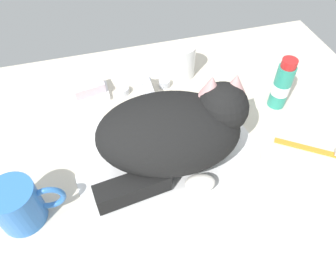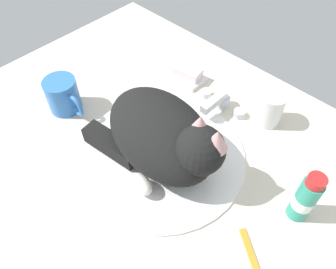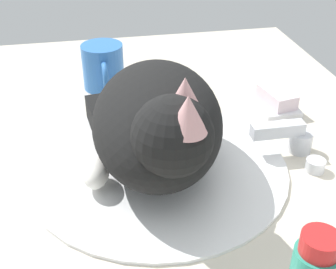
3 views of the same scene
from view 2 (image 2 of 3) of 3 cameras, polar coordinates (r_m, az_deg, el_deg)
The scene contains 9 objects.
ground_plane at distance 75.28cm, azimuth -1.20°, elevation -4.45°, with size 110.00×82.50×3.00cm, color beige.
sink_basin at distance 73.68cm, azimuth -1.22°, elevation -3.56°, with size 37.59×37.59×0.94cm, color white.
faucet at distance 83.16cm, azimuth 8.96°, elevation 5.59°, with size 13.23×9.87×5.24cm.
cat at distance 66.77cm, azimuth -0.67°, elevation -0.34°, with size 31.52×22.07×17.09cm.
coffee_mug at distance 84.78cm, azimuth -17.65°, elevation 6.46°, with size 12.01×7.90×8.61cm.
rinse_cup at distance 81.38cm, azimuth 17.23°, elevation 4.28°, with size 6.05×6.05×8.42cm.
soap_dish at distance 91.69cm, azimuth 3.41°, elevation 9.83°, with size 9.00×6.40×1.20cm, color white.
soap_bar at distance 90.50cm, azimuth 3.47°, elevation 10.72°, with size 7.24×4.16×2.49cm, color silver.
toothpaste_bottle at distance 66.61cm, azimuth 22.68°, elevation -10.17°, with size 4.04×4.04×12.68cm.
Camera 2 is at (31.31, -30.26, 59.91)cm, focal length 35.20 mm.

